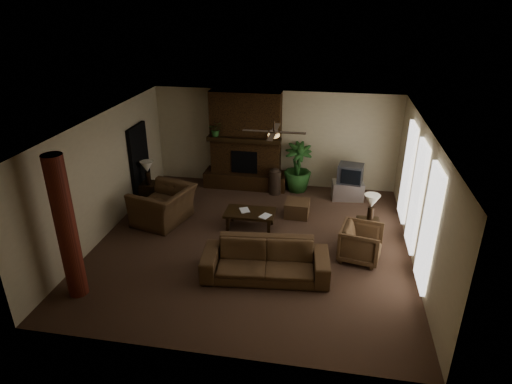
% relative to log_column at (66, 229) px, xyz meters
% --- Properties ---
extents(room_shell, '(7.00, 7.00, 7.00)m').
position_rel_log_column_xyz_m(room_shell, '(2.95, 2.40, 0.00)').
color(room_shell, '#4D3526').
rests_on(room_shell, ground).
extents(fireplace, '(2.40, 0.70, 2.80)m').
position_rel_log_column_xyz_m(fireplace, '(2.15, 5.62, -0.24)').
color(fireplace, '#412711').
rests_on(fireplace, ground).
extents(windows, '(0.08, 3.65, 2.35)m').
position_rel_log_column_xyz_m(windows, '(6.40, 2.60, -0.05)').
color(windows, white).
rests_on(windows, ground).
extents(log_column, '(0.36, 0.36, 2.80)m').
position_rel_log_column_xyz_m(log_column, '(0.00, 0.00, 0.00)').
color(log_column, maroon).
rests_on(log_column, ground).
extents(doorway, '(0.10, 1.00, 2.10)m').
position_rel_log_column_xyz_m(doorway, '(-0.49, 4.20, -0.35)').
color(doorway, black).
rests_on(doorway, ground).
extents(ceiling_fan, '(1.35, 1.35, 0.37)m').
position_rel_log_column_xyz_m(ceiling_fan, '(3.35, 2.70, 1.13)').
color(ceiling_fan, black).
rests_on(ceiling_fan, ceiling).
extents(sofa, '(2.58, 0.98, 0.99)m').
position_rel_log_column_xyz_m(sofa, '(3.43, 1.17, -0.91)').
color(sofa, '#523923').
rests_on(sofa, ground).
extents(armchair_left, '(1.21, 1.56, 1.20)m').
position_rel_log_column_xyz_m(armchair_left, '(0.58, 3.02, -0.80)').
color(armchair_left, '#523923').
rests_on(armchair_left, ground).
extents(armchair_right, '(0.93, 0.97, 0.86)m').
position_rel_log_column_xyz_m(armchair_right, '(5.34, 2.14, -0.97)').
color(armchair_right, '#523923').
rests_on(armchair_right, ground).
extents(coffee_table, '(1.20, 0.70, 0.43)m').
position_rel_log_column_xyz_m(coffee_table, '(2.75, 3.09, -1.03)').
color(coffee_table, black).
rests_on(coffee_table, ground).
extents(ottoman, '(0.63, 0.63, 0.40)m').
position_rel_log_column_xyz_m(ottoman, '(3.82, 3.93, -1.20)').
color(ottoman, '#523923').
rests_on(ottoman, ground).
extents(tv_stand, '(0.90, 0.59, 0.50)m').
position_rel_log_column_xyz_m(tv_stand, '(5.11, 5.19, -1.15)').
color(tv_stand, silver).
rests_on(tv_stand, ground).
extents(tv, '(0.72, 0.62, 0.52)m').
position_rel_log_column_xyz_m(tv, '(5.14, 5.17, -0.64)').
color(tv, '#353437').
rests_on(tv, tv_stand).
extents(floor_vase, '(0.34, 0.34, 0.77)m').
position_rel_log_column_xyz_m(floor_vase, '(3.07, 5.19, -0.97)').
color(floor_vase, '#34261D').
rests_on(floor_vase, ground).
extents(floor_plant, '(1.07, 1.54, 0.79)m').
position_rel_log_column_xyz_m(floor_plant, '(3.67, 5.55, -1.01)').
color(floor_plant, '#265120').
rests_on(floor_plant, ground).
extents(side_table_left, '(0.54, 0.54, 0.55)m').
position_rel_log_column_xyz_m(side_table_left, '(-0.20, 4.06, -1.12)').
color(side_table_left, black).
rests_on(side_table_left, ground).
extents(lamp_left, '(0.41, 0.41, 0.65)m').
position_rel_log_column_xyz_m(lamp_left, '(-0.20, 4.00, -0.40)').
color(lamp_left, black).
rests_on(lamp_left, side_table_left).
extents(side_table_right, '(0.51, 0.51, 0.55)m').
position_rel_log_column_xyz_m(side_table_right, '(5.52, 2.88, -1.12)').
color(side_table_right, black).
rests_on(side_table_right, ground).
extents(lamp_right, '(0.46, 0.46, 0.65)m').
position_rel_log_column_xyz_m(lamp_right, '(5.54, 2.88, -0.40)').
color(lamp_right, black).
rests_on(lamp_right, side_table_right).
extents(mantel_plant, '(0.45, 0.49, 0.33)m').
position_rel_log_column_xyz_m(mantel_plant, '(1.35, 5.38, 0.32)').
color(mantel_plant, '#265120').
rests_on(mantel_plant, fireplace).
extents(mantel_vase, '(0.26, 0.27, 0.22)m').
position_rel_log_column_xyz_m(mantel_vase, '(2.92, 5.36, 0.27)').
color(mantel_vase, '#945A3B').
rests_on(mantel_vase, fireplace).
extents(book_a, '(0.21, 0.12, 0.29)m').
position_rel_log_column_xyz_m(book_a, '(2.51, 3.08, -0.83)').
color(book_a, '#999999').
rests_on(book_a, coffee_table).
extents(book_b, '(0.20, 0.11, 0.29)m').
position_rel_log_column_xyz_m(book_b, '(3.05, 2.95, -0.82)').
color(book_b, '#999999').
rests_on(book_b, coffee_table).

